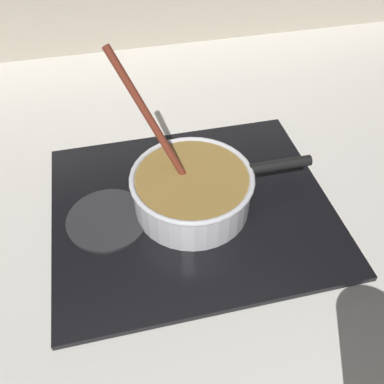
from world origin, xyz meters
TOP-DOWN VIEW (x-y plane):
  - ground at (0.00, 0.00)m, footprint 2.40×1.60m
  - hob_plate at (0.10, 0.06)m, footprint 0.56×0.48m
  - burner_ring at (0.10, 0.06)m, footprint 0.19×0.19m
  - spare_burner at (-0.07, 0.06)m, footprint 0.16×0.16m
  - cooking_pan at (0.10, 0.06)m, footprint 0.37×0.24m

SIDE VIEW (x-z plane):
  - ground at x=0.00m, z-range -0.04..0.00m
  - hob_plate at x=0.10m, z-range 0.00..0.01m
  - spare_burner at x=-0.07m, z-range 0.01..0.02m
  - burner_ring at x=0.10m, z-range 0.01..0.02m
  - cooking_pan at x=0.10m, z-range -0.10..0.22m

